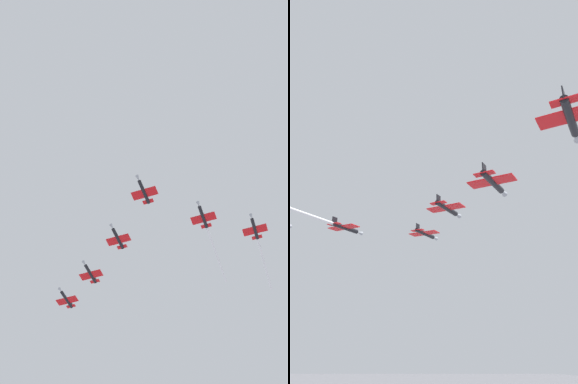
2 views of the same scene
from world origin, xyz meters
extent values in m
cylinder|color=black|center=(6.24, -8.34, 146.84)|extent=(3.62, 10.80, 1.32)
cone|color=#9EA3AD|center=(7.66, -14.76, 146.84)|extent=(1.74, 2.61, 1.25)
cube|color=red|center=(6.11, -7.76, 146.78)|extent=(10.17, 5.81, 0.22)
cube|color=red|center=(5.22, -3.74, 146.84)|extent=(4.33, 2.52, 0.22)
cube|color=black|center=(5.24, -3.83, 147.92)|extent=(0.60, 1.91, 2.15)
cylinder|color=black|center=(19.32, 13.70, 146.62)|extent=(3.62, 10.80, 1.32)
cone|color=#9EA3AD|center=(20.75, 7.28, 146.62)|extent=(1.74, 2.61, 1.25)
cube|color=red|center=(19.19, 14.29, 146.56)|extent=(10.17, 5.81, 0.22)
cube|color=red|center=(18.30, 18.31, 146.62)|extent=(4.33, 2.52, 0.22)
cube|color=black|center=(18.32, 18.21, 147.70)|extent=(0.60, 1.91, 2.15)
cylinder|color=black|center=(-14.94, 6.11, 147.07)|extent=(3.62, 10.80, 1.32)
cone|color=#9EA3AD|center=(-13.52, -0.32, 147.07)|extent=(1.74, 2.61, 1.25)
cube|color=red|center=(-15.07, 6.69, 147.01)|extent=(10.17, 5.81, 0.22)
cube|color=red|center=(-15.96, 10.71, 147.07)|extent=(4.33, 2.52, 0.22)
cube|color=black|center=(-15.94, 10.62, 148.14)|extent=(0.60, 1.91, 2.15)
cylinder|color=black|center=(-35.04, 15.70, 145.71)|extent=(3.62, 10.80, 1.32)
cone|color=#9EA3AD|center=(-33.62, 9.27, 145.71)|extent=(1.74, 2.61, 1.25)
cube|color=red|center=(-35.17, 16.28, 145.65)|extent=(10.17, 5.81, 0.22)
cube|color=red|center=(-36.06, 20.30, 145.71)|extent=(4.33, 2.52, 0.22)
cube|color=black|center=(-36.04, 20.21, 146.79)|extent=(0.60, 1.91, 2.15)
cylinder|color=black|center=(-55.09, 25.06, 147.75)|extent=(3.62, 10.80, 1.32)
cone|color=#9EA3AD|center=(-53.67, 18.64, 147.75)|extent=(1.74, 2.61, 1.25)
cube|color=red|center=(-55.22, 25.65, 147.69)|extent=(10.17, 5.81, 0.22)
cube|color=red|center=(-56.11, 29.66, 147.75)|extent=(4.33, 2.52, 0.22)
cube|color=black|center=(-56.09, 29.57, 148.83)|extent=(0.60, 1.91, 2.15)
camera|label=1|loc=(62.50, -99.29, 3.48)|focal=45.28mm
camera|label=2|loc=(-69.38, 72.88, 117.42)|focal=32.50mm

